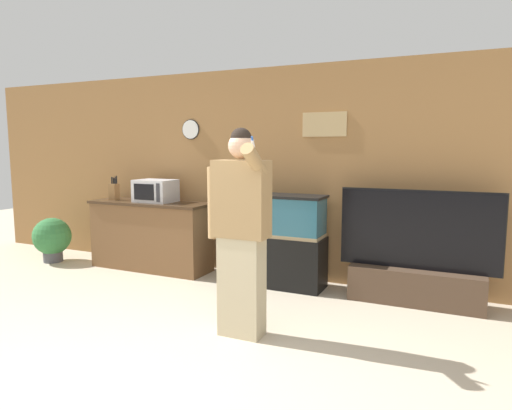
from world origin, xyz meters
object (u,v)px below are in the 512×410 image
microwave (156,191)px  aquarium_on_stand (277,240)px  knife_block (114,191)px  potted_plant (52,238)px  counter_island (151,235)px  person_standing (240,230)px  tv_on_stand (416,271)px

microwave → aquarium_on_stand: size_ratio=0.45×
microwave → knife_block: knife_block is taller
potted_plant → knife_block: bearing=15.2°
counter_island → person_standing: 2.58m
person_standing → knife_block: bearing=151.8°
potted_plant → person_standing: bearing=-18.0°
person_standing → microwave: bearing=143.5°
aquarium_on_stand → potted_plant: aquarium_on_stand is taller
microwave → counter_island: bearing=-167.5°
counter_island → person_standing: size_ratio=0.94×
potted_plant → microwave: bearing=10.9°
aquarium_on_stand → potted_plant: 3.36m
aquarium_on_stand → person_standing: (0.26, -1.47, 0.39)m
counter_island → microwave: 0.61m
microwave → tv_on_stand: (3.29, 0.02, -0.71)m
counter_island → aquarium_on_stand: bearing=0.3°
person_standing → potted_plant: size_ratio=2.83×
knife_block → tv_on_stand: knife_block is taller
knife_block → tv_on_stand: (3.95, 0.07, -0.68)m
counter_island → aquarium_on_stand: 1.82m
aquarium_on_stand → person_standing: person_standing is taller
counter_island → knife_block: (-0.58, -0.03, 0.57)m
knife_block → aquarium_on_stand: bearing=1.0°
knife_block → counter_island: bearing=3.2°
aquarium_on_stand → tv_on_stand: 1.57m
potted_plant → tv_on_stand: bearing=3.8°
counter_island → microwave: bearing=12.5°
knife_block → person_standing: (2.66, -1.42, -0.10)m
counter_island → microwave: (0.08, 0.02, 0.60)m
knife_block → person_standing: person_standing is taller
potted_plant → counter_island: bearing=10.8°
knife_block → person_standing: size_ratio=0.18×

